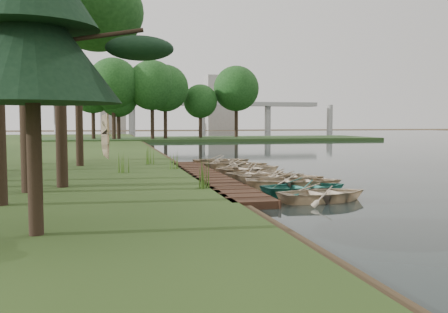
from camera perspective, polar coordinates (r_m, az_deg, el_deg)
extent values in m
plane|color=#3D2F1D|center=(23.72, 1.95, -2.76)|extent=(300.00, 300.00, 0.00)
cube|color=#372115|center=(23.34, -1.85, -2.50)|extent=(1.60, 16.00, 0.30)
cube|color=#2A471F|center=(74.15, -1.95, 2.01)|extent=(50.00, 14.00, 0.45)
cylinder|color=black|center=(73.36, -20.20, 3.80)|extent=(0.50, 0.50, 4.80)
sphere|color=#1B4918|center=(73.45, -20.26, 6.61)|extent=(5.60, 5.60, 5.60)
cylinder|color=black|center=(72.82, -14.98, 3.91)|extent=(0.50, 0.50, 4.80)
sphere|color=#1B4918|center=(72.91, -15.03, 6.74)|extent=(5.60, 5.60, 5.60)
cylinder|color=black|center=(72.88, -9.72, 3.99)|extent=(0.50, 0.50, 4.80)
sphere|color=#1B4918|center=(72.97, -9.75, 6.82)|extent=(5.60, 5.60, 5.60)
cylinder|color=black|center=(73.55, -4.51, 4.03)|extent=(0.50, 0.50, 4.80)
sphere|color=#1B4918|center=(73.64, -4.53, 6.84)|extent=(5.60, 5.60, 5.60)
cylinder|color=black|center=(74.81, 0.56, 4.04)|extent=(0.50, 0.50, 4.80)
sphere|color=#1B4918|center=(74.90, 0.56, 6.80)|extent=(5.60, 5.60, 5.60)
cylinder|color=black|center=(76.63, 5.42, 4.03)|extent=(0.50, 0.50, 4.80)
sphere|color=#1B4918|center=(76.72, 5.44, 6.72)|extent=(5.60, 5.60, 5.60)
cylinder|color=black|center=(78.98, 10.03, 3.98)|extent=(0.50, 0.50, 4.80)
sphere|color=#1B4918|center=(79.06, 10.06, 6.59)|extent=(5.60, 5.60, 5.60)
cube|color=#A5A5A0|center=(143.76, -6.49, 6.05)|extent=(90.00, 4.00, 1.20)
cylinder|color=#A5A5A0|center=(143.46, -18.51, 4.28)|extent=(1.80, 1.80, 8.00)
cylinder|color=#A5A5A0|center=(142.90, -10.48, 4.42)|extent=(1.80, 1.80, 8.00)
cylinder|color=#A5A5A0|center=(145.13, -2.54, 4.47)|extent=(1.80, 1.80, 8.00)
cylinder|color=#A5A5A0|center=(150.01, 5.02, 4.45)|extent=(1.80, 1.80, 8.00)
cylinder|color=#A5A5A0|center=(157.30, 11.99, 4.35)|extent=(1.80, 1.80, 8.00)
cube|color=#A5A5A0|center=(166.82, -0.38, 6.13)|extent=(10.00, 8.00, 18.00)
cube|color=#A5A5A0|center=(167.80, -12.56, 5.00)|extent=(8.00, 8.00, 12.00)
imported|color=beige|center=(17.55, 11.40, -3.95)|extent=(3.53, 2.72, 0.68)
imported|color=#308574|center=(19.00, 9.34, -3.29)|extent=(3.59, 2.72, 0.70)
imported|color=beige|center=(20.28, 7.97, -2.66)|extent=(4.41, 3.57, 0.81)
imported|color=beige|center=(21.97, 6.70, -2.21)|extent=(4.30, 3.70, 0.75)
imported|color=beige|center=(22.80, 5.63, -2.07)|extent=(3.50, 2.70, 0.67)
imported|color=beige|center=(24.09, 3.82, -1.79)|extent=(3.43, 2.76, 0.63)
imported|color=beige|center=(25.67, 3.08, -1.28)|extent=(4.35, 3.69, 0.77)
imported|color=beige|center=(27.07, 2.75, -1.13)|extent=(3.67, 3.11, 0.65)
imported|color=beige|center=(28.82, 1.71, -0.76)|extent=(3.72, 2.93, 0.70)
imported|color=beige|center=(29.80, 0.56, -0.67)|extent=(3.65, 3.20, 0.63)
imported|color=beige|center=(31.26, -0.27, -0.35)|extent=(3.69, 2.73, 0.74)
imported|color=beige|center=(33.66, -13.19, 0.18)|extent=(3.23, 2.45, 0.63)
cylinder|color=black|center=(20.02, -18.27, 10.26)|extent=(0.43, 0.43, 9.49)
cylinder|color=black|center=(29.30, -16.29, 7.32)|extent=(0.41, 0.41, 8.54)
ellipsoid|color=#1B4918|center=(29.87, -16.46, 15.52)|extent=(4.90, 4.90, 4.17)
cylinder|color=black|center=(31.38, -20.80, 7.78)|extent=(0.43, 0.43, 9.41)
ellipsoid|color=#1B4918|center=(32.05, -21.02, 16.20)|extent=(4.32, 4.32, 3.67)
cylinder|color=black|center=(11.64, -20.84, -0.22)|extent=(0.32, 0.32, 3.38)
cone|color=black|center=(11.73, -21.15, 12.08)|extent=(3.80, 3.80, 2.60)
cone|color=#3F661E|center=(18.67, -2.22, -2.07)|extent=(0.60, 0.60, 1.04)
cone|color=#3F661E|center=(26.34, -5.80, -0.45)|extent=(0.60, 0.60, 0.91)
cone|color=#3F661E|center=(24.78, -11.38, -0.67)|extent=(0.60, 0.60, 1.02)
cone|color=#3F661E|center=(29.63, -8.50, 0.17)|extent=(0.60, 0.60, 1.07)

